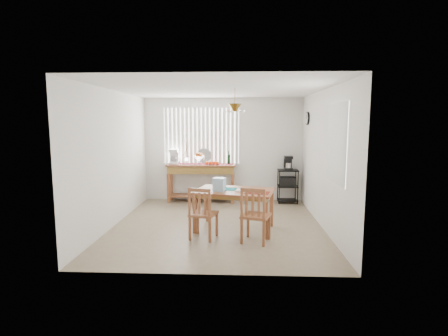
{
  "coord_description": "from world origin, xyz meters",
  "views": [
    {
      "loc": [
        0.42,
        -6.61,
        1.99
      ],
      "look_at": [
        0.1,
        0.55,
        1.05
      ],
      "focal_mm": 28.0,
      "sensor_mm": 36.0,
      "label": 1
    }
  ],
  "objects_px": {
    "chair_left": "(203,214)",
    "chair_right": "(255,215)",
    "sideboard": "(202,174)",
    "wire_cart": "(288,183)",
    "cart_items": "(288,163)",
    "dining_table": "(235,195)"
  },
  "relations": [
    {
      "from": "sideboard",
      "to": "cart_items",
      "type": "bearing_deg",
      "value": 0.47
    },
    {
      "from": "chair_left",
      "to": "dining_table",
      "type": "bearing_deg",
      "value": 46.23
    },
    {
      "from": "cart_items",
      "to": "chair_left",
      "type": "distance_m",
      "value": 3.42
    },
    {
      "from": "chair_left",
      "to": "sideboard",
      "type": "bearing_deg",
      "value": 96.52
    },
    {
      "from": "cart_items",
      "to": "chair_right",
      "type": "bearing_deg",
      "value": -107.37
    },
    {
      "from": "chair_right",
      "to": "dining_table",
      "type": "bearing_deg",
      "value": 116.47
    },
    {
      "from": "dining_table",
      "to": "chair_right",
      "type": "relative_size",
      "value": 1.65
    },
    {
      "from": "sideboard",
      "to": "wire_cart",
      "type": "distance_m",
      "value": 2.16
    },
    {
      "from": "sideboard",
      "to": "wire_cart",
      "type": "relative_size",
      "value": 2.05
    },
    {
      "from": "chair_right",
      "to": "chair_left",
      "type": "bearing_deg",
      "value": 170.46
    },
    {
      "from": "cart_items",
      "to": "sideboard",
      "type": "bearing_deg",
      "value": -179.53
    },
    {
      "from": "sideboard",
      "to": "dining_table",
      "type": "relative_size",
      "value": 1.09
    },
    {
      "from": "cart_items",
      "to": "chair_right",
      "type": "distance_m",
      "value": 3.18
    },
    {
      "from": "cart_items",
      "to": "chair_left",
      "type": "bearing_deg",
      "value": -122.66
    },
    {
      "from": "dining_table",
      "to": "chair_right",
      "type": "distance_m",
      "value": 0.81
    },
    {
      "from": "chair_right",
      "to": "wire_cart",
      "type": "bearing_deg",
      "value": 72.58
    },
    {
      "from": "wire_cart",
      "to": "dining_table",
      "type": "relative_size",
      "value": 0.53
    },
    {
      "from": "chair_left",
      "to": "chair_right",
      "type": "height_order",
      "value": "chair_right"
    },
    {
      "from": "sideboard",
      "to": "chair_left",
      "type": "height_order",
      "value": "sideboard"
    },
    {
      "from": "sideboard",
      "to": "chair_right",
      "type": "distance_m",
      "value": 3.22
    },
    {
      "from": "dining_table",
      "to": "chair_right",
      "type": "xyz_separation_m",
      "value": [
        0.35,
        -0.71,
        -0.2
      ]
    },
    {
      "from": "sideboard",
      "to": "wire_cart",
      "type": "xyz_separation_m",
      "value": [
        2.15,
        0.01,
        -0.22
      ]
    }
  ]
}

